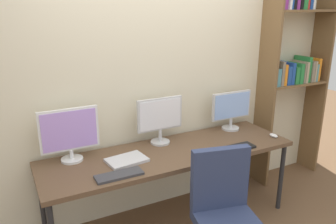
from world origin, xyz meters
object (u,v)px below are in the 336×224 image
(desk, at_px, (171,156))
(laptop_closed, at_px, (127,160))
(monitor_right, at_px, (231,108))
(bookshelf, at_px, (293,62))
(keyboard_right, at_px, (237,148))
(monitor_left, at_px, (70,133))
(monitor_center, at_px, (160,118))
(keyboard_left, at_px, (119,175))
(computer_mouse, at_px, (274,135))

(desk, height_order, laptop_closed, laptop_closed)
(desk, xyz_separation_m, monitor_right, (0.82, 0.21, 0.27))
(bookshelf, bearing_deg, monitor_right, -178.74)
(desk, relative_size, keyboard_right, 6.89)
(monitor_left, height_order, monitor_center, monitor_left)
(bookshelf, height_order, laptop_closed, bookshelf)
(monitor_left, distance_m, keyboard_left, 0.56)
(bookshelf, relative_size, computer_mouse, 23.07)
(bookshelf, distance_m, monitor_right, 0.93)
(monitor_center, xyz_separation_m, computer_mouse, (1.06, -0.38, -0.23))
(monitor_right, height_order, keyboard_right, monitor_right)
(monitor_left, height_order, keyboard_left, monitor_left)
(monitor_left, xyz_separation_m, monitor_center, (0.82, -0.00, 0.00))
(bookshelf, distance_m, keyboard_right, 1.34)
(monitor_left, relative_size, keyboard_right, 1.44)
(monitor_left, distance_m, laptop_closed, 0.51)
(bookshelf, xyz_separation_m, keyboard_right, (-1.09, -0.46, -0.63))
(keyboard_left, bearing_deg, monitor_center, 38.30)
(keyboard_left, relative_size, keyboard_right, 1.10)
(monitor_center, relative_size, computer_mouse, 4.61)
(desk, relative_size, computer_mouse, 23.69)
(desk, height_order, monitor_left, monitor_left)
(computer_mouse, relative_size, laptop_closed, 0.30)
(monitor_left, xyz_separation_m, keyboard_left, (0.26, -0.44, -0.23))
(desk, height_order, monitor_center, monitor_center)
(monitor_center, distance_m, keyboard_right, 0.75)
(keyboard_left, relative_size, computer_mouse, 3.77)
(computer_mouse, bearing_deg, bookshelf, 33.65)
(keyboard_left, bearing_deg, monitor_right, 17.80)
(bookshelf, height_order, monitor_right, bookshelf)
(monitor_center, height_order, computer_mouse, monitor_center)
(monitor_right, relative_size, laptop_closed, 1.45)
(keyboard_right, bearing_deg, desk, 157.67)
(keyboard_right, bearing_deg, monitor_right, 59.81)
(bookshelf, relative_size, monitor_center, 5.01)
(bookshelf, height_order, monitor_center, bookshelf)
(monitor_left, relative_size, laptop_closed, 1.49)
(bookshelf, bearing_deg, keyboard_left, -168.24)
(computer_mouse, bearing_deg, monitor_right, 122.24)
(monitor_right, xyz_separation_m, keyboard_left, (-1.38, -0.44, -0.21))
(monitor_center, bearing_deg, keyboard_right, -38.30)
(desk, height_order, computer_mouse, computer_mouse)
(monitor_right, bearing_deg, keyboard_left, -162.20)
(monitor_center, bearing_deg, monitor_left, 179.99)
(bookshelf, height_order, computer_mouse, bookshelf)
(monitor_right, relative_size, keyboard_left, 1.28)
(computer_mouse, bearing_deg, monitor_center, 160.26)
(monitor_right, distance_m, laptop_closed, 1.28)
(monitor_center, relative_size, laptop_closed, 1.38)
(keyboard_left, distance_m, computer_mouse, 1.62)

